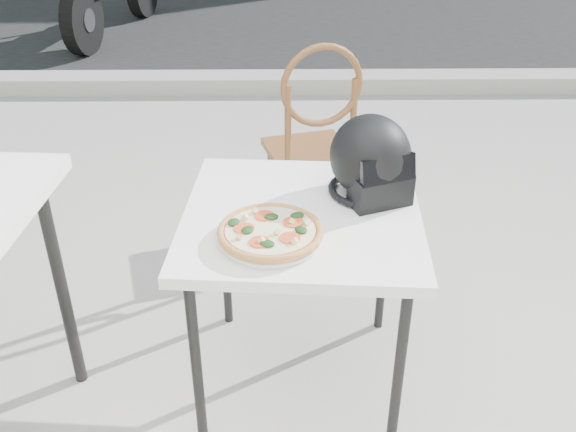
{
  "coord_description": "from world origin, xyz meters",
  "views": [
    {
      "loc": [
        -0.09,
        -1.64,
        1.65
      ],
      "look_at": [
        -0.07,
        -0.09,
        0.73
      ],
      "focal_mm": 40.0,
      "sensor_mm": 36.0,
      "label": 1
    }
  ],
  "objects_px": {
    "pizza": "(270,231)",
    "helmet": "(371,161)",
    "cafe_chair_main": "(314,133)",
    "plate": "(270,238)",
    "cafe_table_main": "(302,230)"
  },
  "relations": [
    {
      "from": "pizza",
      "to": "helmet",
      "type": "xyz_separation_m",
      "value": [
        0.31,
        0.27,
        0.08
      ]
    },
    {
      "from": "pizza",
      "to": "cafe_chair_main",
      "type": "bearing_deg",
      "value": 80.76
    },
    {
      "from": "pizza",
      "to": "cafe_chair_main",
      "type": "height_order",
      "value": "cafe_chair_main"
    },
    {
      "from": "plate",
      "to": "pizza",
      "type": "height_order",
      "value": "pizza"
    },
    {
      "from": "plate",
      "to": "pizza",
      "type": "bearing_deg",
      "value": 91.3
    },
    {
      "from": "plate",
      "to": "pizza",
      "type": "distance_m",
      "value": 0.02
    },
    {
      "from": "plate",
      "to": "helmet",
      "type": "distance_m",
      "value": 0.42
    },
    {
      "from": "cafe_table_main",
      "to": "cafe_chair_main",
      "type": "bearing_deg",
      "value": 84.87
    },
    {
      "from": "cafe_table_main",
      "to": "plate",
      "type": "distance_m",
      "value": 0.19
    },
    {
      "from": "pizza",
      "to": "plate",
      "type": "bearing_deg",
      "value": -88.7
    },
    {
      "from": "helmet",
      "to": "cafe_chair_main",
      "type": "height_order",
      "value": "cafe_chair_main"
    },
    {
      "from": "plate",
      "to": "cafe_table_main",
      "type": "bearing_deg",
      "value": 58.79
    },
    {
      "from": "cafe_chair_main",
      "to": "helmet",
      "type": "bearing_deg",
      "value": 83.48
    },
    {
      "from": "plate",
      "to": "helmet",
      "type": "bearing_deg",
      "value": 40.98
    },
    {
      "from": "plate",
      "to": "cafe_chair_main",
      "type": "xyz_separation_m",
      "value": [
        0.18,
        1.09,
        -0.16
      ]
    }
  ]
}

